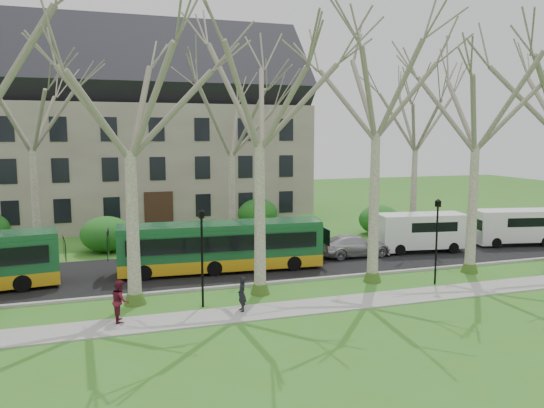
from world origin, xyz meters
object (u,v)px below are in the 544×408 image
Objects in this scene: sedan at (355,246)px; pedestrian_b at (120,301)px; bus_follow at (221,246)px; van_a at (421,233)px; van_b at (514,227)px; pedestrian_a at (242,294)px.

pedestrian_b is (-14.31, -7.63, 0.18)m from sedan.
bus_follow reaches higher than van_a.
van_b is 3.66× the size of pedestrian_a.
pedestrian_a is at bearing -91.75° from bus_follow.
pedestrian_b is (-5.65, -6.71, -0.54)m from bus_follow.
pedestrian_b is (-19.04, -7.61, -0.38)m from van_a.
bus_follow is 6.53× the size of pedestrian_b.
van_a reaches higher than pedestrian_a.
bus_follow is 1.98× the size of van_a.
van_a is 1.02× the size of van_b.
bus_follow is 20.72m from van_b.
sedan is 16.22m from pedestrian_b.
sedan is 12.20m from pedestrian_a.
pedestrian_a is (-21.33, -7.77, -0.45)m from van_b.
sedan is at bearing -63.64° from pedestrian_b.
bus_follow is 7.05m from pedestrian_a.
van_a is (13.39, 0.90, -0.17)m from bus_follow.
bus_follow is 8.74m from sedan.
van_a is 16.10m from pedestrian_a.
bus_follow reaches higher than van_b.
sedan is 2.70× the size of pedestrian_b.
van_a is at bearing 7.21° from bus_follow.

